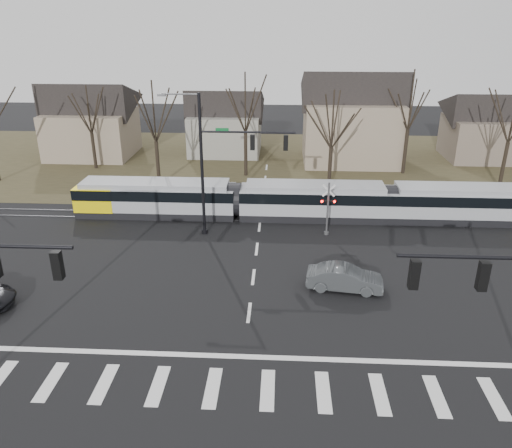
{
  "coord_description": "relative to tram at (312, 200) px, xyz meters",
  "views": [
    {
      "loc": [
        1.61,
        -21.09,
        14.99
      ],
      "look_at": [
        0.0,
        9.0,
        2.3
      ],
      "focal_mm": 35.0,
      "sensor_mm": 36.0,
      "label": 1
    }
  ],
  "objects": [
    {
      "name": "house_b",
      "position": [
        -9.06,
        20.0,
        2.43
      ],
      "size": [
        8.64,
        7.56,
        7.65
      ],
      "color": "gray",
      "rests_on": "ground"
    },
    {
      "name": "ground",
      "position": [
        -4.06,
        -16.0,
        -1.54
      ],
      "size": [
        140.0,
        140.0,
        0.0
      ],
      "primitive_type": "plane",
      "color": "black"
    },
    {
      "name": "tram",
      "position": [
        0.0,
        0.0,
        0.0
      ],
      "size": [
        37.38,
        2.78,
        2.83
      ],
      "color": "gray",
      "rests_on": "ground"
    },
    {
      "name": "lane_dashes",
      "position": [
        -4.06,
        -0.0,
        -1.54
      ],
      "size": [
        0.18,
        30.0,
        0.01
      ],
      "color": "silver",
      "rests_on": "ground"
    },
    {
      "name": "rail_pair",
      "position": [
        -4.06,
        -0.2,
        -1.51
      ],
      "size": [
        90.0,
        1.52,
        0.06
      ],
      "color": "#59595E",
      "rests_on": "ground"
    },
    {
      "name": "sedan",
      "position": [
        1.38,
        -11.17,
        -0.81
      ],
      "size": [
        2.7,
        4.85,
        1.47
      ],
      "primitive_type": "imported",
      "rotation": [
        0.0,
        0.0,
        1.44
      ],
      "color": "#3E4244",
      "rests_on": "ground"
    },
    {
      "name": "signal_pole_far",
      "position": [
        -6.47,
        -3.5,
        4.16
      ],
      "size": [
        9.28,
        0.44,
        10.2
      ],
      "color": "black",
      "rests_on": "ground"
    },
    {
      "name": "crosswalk",
      "position": [
        -4.06,
        -20.0,
        -1.54
      ],
      "size": [
        27.0,
        2.6,
        0.01
      ],
      "color": "silver",
      "rests_on": "ground"
    },
    {
      "name": "tree_row",
      "position": [
        -2.06,
        10.0,
        3.46
      ],
      "size": [
        59.2,
        7.2,
        10.0
      ],
      "color": "black",
      "rests_on": "ground"
    },
    {
      "name": "house_a",
      "position": [
        -24.06,
        18.0,
        2.92
      ],
      "size": [
        9.72,
        8.64,
        8.6
      ],
      "color": "gray",
      "rests_on": "ground"
    },
    {
      "name": "grass_verge",
      "position": [
        -4.06,
        16.0,
        -1.54
      ],
      "size": [
        140.0,
        28.0,
        0.01
      ],
      "primitive_type": "cube",
      "color": "#38331E",
      "rests_on": "ground"
    },
    {
      "name": "rail_crossing_signal",
      "position": [
        0.94,
        -3.21,
        0.34
      ],
      "size": [
        1.08,
        0.36,
        4.0
      ],
      "color": "#59595B",
      "rests_on": "ground"
    },
    {
      "name": "house_c",
      "position": [
        4.94,
        17.0,
        3.69
      ],
      "size": [
        10.8,
        8.64,
        10.1
      ],
      "color": "gray",
      "rests_on": "ground"
    },
    {
      "name": "stop_line",
      "position": [
        -4.06,
        -17.8,
        -1.54
      ],
      "size": [
        28.0,
        0.35,
        0.01
      ],
      "primitive_type": "cube",
      "color": "silver",
      "rests_on": "ground"
    },
    {
      "name": "house_d",
      "position": [
        19.94,
        19.0,
        2.43
      ],
      "size": [
        8.64,
        7.56,
        7.65
      ],
      "color": "#66594B",
      "rests_on": "ground"
    }
  ]
}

